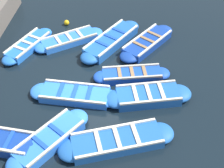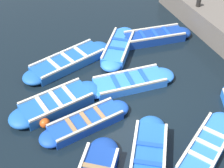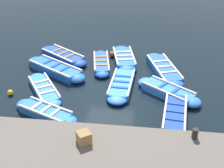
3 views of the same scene
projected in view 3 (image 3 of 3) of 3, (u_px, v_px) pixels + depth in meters
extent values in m
plane|color=black|center=(109.00, 81.00, 15.38)|extent=(120.00, 120.00, 0.00)
cube|color=#1E59AD|center=(55.00, 69.00, 16.06)|extent=(2.36, 3.04, 0.39)
ellipsoid|color=#1E59AD|center=(37.00, 61.00, 16.86)|extent=(1.21, 1.22, 0.39)
ellipsoid|color=#1E59AD|center=(76.00, 78.00, 15.26)|extent=(1.21, 1.22, 0.39)
cube|color=silver|center=(49.00, 68.00, 15.66)|extent=(1.60, 2.54, 0.07)
cube|color=silver|center=(61.00, 62.00, 16.24)|extent=(1.60, 2.54, 0.07)
cube|color=#1947B7|center=(47.00, 62.00, 16.29)|extent=(0.78, 0.55, 0.04)
cube|color=#1947B7|center=(55.00, 65.00, 15.95)|extent=(0.78, 0.55, 0.04)
cube|color=#1947B7|center=(64.00, 69.00, 15.61)|extent=(0.78, 0.55, 0.04)
cube|color=#1E59AD|center=(164.00, 70.00, 16.10)|extent=(3.10, 1.87, 0.33)
ellipsoid|color=#1E59AD|center=(155.00, 58.00, 17.34)|extent=(1.18, 1.16, 0.33)
ellipsoid|color=#1E59AD|center=(174.00, 84.00, 14.85)|extent=(1.18, 1.16, 0.33)
cube|color=silver|center=(156.00, 67.00, 15.92)|extent=(2.76, 0.98, 0.07)
cube|color=silver|center=(172.00, 65.00, 16.07)|extent=(2.76, 0.98, 0.07)
cube|color=beige|center=(160.00, 61.00, 16.53)|extent=(0.41, 0.87, 0.04)
cube|color=beige|center=(164.00, 66.00, 16.00)|extent=(0.41, 0.87, 0.04)
cube|color=beige|center=(168.00, 72.00, 15.47)|extent=(0.41, 0.87, 0.04)
cube|color=blue|center=(122.00, 85.00, 14.82)|extent=(2.61, 1.13, 0.29)
ellipsoid|color=blue|center=(125.00, 72.00, 15.91)|extent=(0.99, 0.96, 0.29)
ellipsoid|color=blue|center=(117.00, 99.00, 13.74)|extent=(0.99, 0.96, 0.29)
cube|color=beige|center=(112.00, 80.00, 14.80)|extent=(2.51, 0.23, 0.07)
cube|color=beige|center=(131.00, 82.00, 14.66)|extent=(2.51, 0.23, 0.07)
cube|color=#1947B7|center=(123.00, 76.00, 15.20)|extent=(0.19, 0.87, 0.04)
cube|color=#1947B7|center=(122.00, 82.00, 14.74)|extent=(0.19, 0.87, 0.04)
cube|color=#1947B7|center=(120.00, 87.00, 14.28)|extent=(0.19, 0.87, 0.04)
cube|color=blue|center=(168.00, 92.00, 14.18)|extent=(2.14, 2.48, 0.36)
ellipsoid|color=blue|center=(147.00, 83.00, 14.89)|extent=(1.15, 1.16, 0.36)
ellipsoid|color=blue|center=(192.00, 102.00, 13.47)|extent=(1.15, 1.16, 0.36)
cube|color=beige|center=(163.00, 91.00, 13.82)|extent=(1.46, 1.97, 0.07)
cube|color=beige|center=(173.00, 85.00, 14.33)|extent=(1.46, 1.97, 0.07)
cube|color=#1947B7|center=(162.00, 86.00, 14.28)|extent=(0.71, 0.57, 0.04)
cube|color=#1947B7|center=(175.00, 91.00, 13.88)|extent=(0.71, 0.57, 0.04)
cube|color=navy|center=(63.00, 56.00, 17.49)|extent=(2.26, 2.67, 0.34)
ellipsoid|color=navy|center=(49.00, 50.00, 18.24)|extent=(1.21, 1.22, 0.34)
ellipsoid|color=navy|center=(79.00, 63.00, 16.74)|extent=(1.21, 1.22, 0.34)
cube|color=silver|center=(57.00, 55.00, 17.11)|extent=(1.54, 2.13, 0.07)
cube|color=silver|center=(69.00, 50.00, 17.66)|extent=(1.54, 2.13, 0.07)
cube|color=olive|center=(56.00, 50.00, 17.71)|extent=(0.75, 0.59, 0.04)
cube|color=olive|center=(63.00, 53.00, 17.39)|extent=(0.75, 0.59, 0.04)
cube|color=olive|center=(69.00, 56.00, 17.07)|extent=(0.75, 0.59, 0.04)
cube|color=blue|center=(44.00, 90.00, 14.43)|extent=(2.58, 2.11, 0.28)
ellipsoid|color=blue|center=(37.00, 78.00, 15.41)|extent=(1.12, 1.11, 0.28)
ellipsoid|color=blue|center=(52.00, 103.00, 13.46)|extent=(1.12, 1.11, 0.28)
cube|color=beige|center=(35.00, 88.00, 14.19)|extent=(2.10, 1.42, 0.07)
cube|color=beige|center=(52.00, 84.00, 14.49)|extent=(2.10, 1.42, 0.07)
cube|color=beige|center=(41.00, 81.00, 14.76)|extent=(0.53, 0.71, 0.04)
cube|color=beige|center=(44.00, 87.00, 14.35)|extent=(0.53, 0.71, 0.04)
cube|color=beige|center=(47.00, 92.00, 13.94)|extent=(0.53, 0.71, 0.04)
cube|color=navy|center=(175.00, 115.00, 12.64)|extent=(2.67, 1.15, 0.36)
ellipsoid|color=navy|center=(176.00, 98.00, 13.72)|extent=(0.92, 0.90, 0.36)
ellipsoid|color=navy|center=(173.00, 135.00, 11.55)|extent=(0.92, 0.90, 0.36)
cube|color=beige|center=(165.00, 110.00, 12.60)|extent=(2.53, 0.34, 0.07)
cube|color=beige|center=(185.00, 112.00, 12.45)|extent=(2.53, 0.34, 0.07)
cube|color=#1947B7|center=(176.00, 104.00, 13.00)|extent=(0.22, 0.79, 0.04)
cube|color=#1947B7|center=(175.00, 111.00, 12.53)|extent=(0.22, 0.79, 0.04)
cube|color=#1947B7|center=(174.00, 119.00, 12.07)|extent=(0.22, 0.79, 0.04)
cube|color=blue|center=(46.00, 112.00, 12.85)|extent=(1.65, 2.43, 0.31)
ellipsoid|color=blue|center=(25.00, 104.00, 13.36)|extent=(0.97, 0.98, 0.31)
ellipsoid|color=blue|center=(68.00, 121.00, 12.34)|extent=(0.97, 0.98, 0.31)
cube|color=beige|center=(39.00, 113.00, 12.49)|extent=(0.99, 2.10, 0.07)
cube|color=beige|center=(51.00, 105.00, 13.02)|extent=(0.99, 2.10, 0.07)
cube|color=beige|center=(36.00, 106.00, 12.98)|extent=(0.69, 0.41, 0.04)
cube|color=beige|center=(45.00, 109.00, 12.76)|extent=(0.69, 0.41, 0.04)
cube|color=beige|center=(54.00, 113.00, 12.54)|extent=(0.69, 0.41, 0.04)
cube|color=#1E59AD|center=(124.00, 59.00, 17.17)|extent=(2.50, 1.51, 0.36)
ellipsoid|color=#1E59AD|center=(121.00, 50.00, 18.17)|extent=(1.15, 1.13, 0.36)
ellipsoid|color=#1E59AD|center=(127.00, 69.00, 16.16)|extent=(1.15, 1.13, 0.36)
cube|color=beige|center=(115.00, 56.00, 17.02)|extent=(2.25, 0.58, 0.07)
cube|color=beige|center=(133.00, 55.00, 17.10)|extent=(2.25, 0.58, 0.07)
cube|color=beige|center=(123.00, 52.00, 17.49)|extent=(0.33, 0.91, 0.04)
cube|color=beige|center=(124.00, 55.00, 17.07)|extent=(0.33, 0.91, 0.04)
cube|color=beige|center=(125.00, 59.00, 16.64)|extent=(0.33, 0.91, 0.04)
cube|color=#1947B7|center=(101.00, 63.00, 16.74)|extent=(2.47, 1.21, 0.31)
ellipsoid|color=#1947B7|center=(101.00, 54.00, 17.76)|extent=(0.88, 0.86, 0.31)
ellipsoid|color=#1947B7|center=(102.00, 74.00, 15.72)|extent=(0.88, 0.86, 0.31)
cube|color=#B2AD9E|center=(95.00, 60.00, 16.63)|extent=(2.29, 0.50, 0.07)
cube|color=#B2AD9E|center=(108.00, 60.00, 16.66)|extent=(2.29, 0.50, 0.07)
cube|color=olive|center=(101.00, 56.00, 17.09)|extent=(0.26, 0.71, 0.04)
cube|color=olive|center=(101.00, 60.00, 16.65)|extent=(0.26, 0.71, 0.04)
cube|color=olive|center=(102.00, 65.00, 16.22)|extent=(0.26, 0.71, 0.04)
cube|color=#605951|center=(86.00, 159.00, 10.01)|extent=(2.49, 12.64, 1.01)
cylinder|color=black|center=(195.00, 134.00, 10.08)|extent=(0.20, 0.20, 0.35)
cube|color=olive|center=(84.00, 138.00, 9.87)|extent=(0.56, 0.56, 0.40)
sphere|color=#E05119|center=(112.00, 54.00, 17.73)|extent=(0.33, 0.33, 0.33)
sphere|color=#EAB214|center=(10.00, 93.00, 14.23)|extent=(0.26, 0.26, 0.26)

